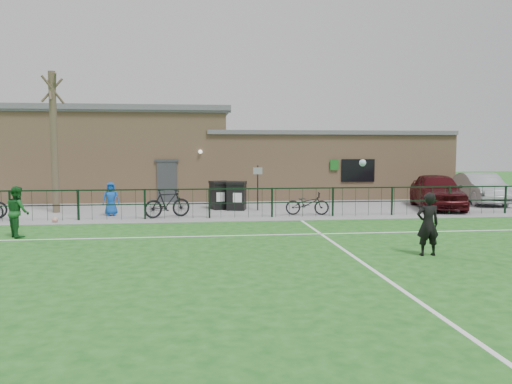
{
  "coord_description": "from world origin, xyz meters",
  "views": [
    {
      "loc": [
        -1.96,
        -11.63,
        2.76
      ],
      "look_at": [
        0.0,
        5.0,
        1.3
      ],
      "focal_mm": 35.0,
      "sensor_mm": 36.0,
      "label": 1
    }
  ],
  "objects": [
    {
      "name": "goalkeeper_kick",
      "position": [
        3.91,
        0.57,
        0.86
      ],
      "size": [
        1.09,
        3.53,
        2.42
      ],
      "color": "black",
      "rests_on": "ground"
    },
    {
      "name": "bicycle_d",
      "position": [
        -3.16,
        8.37,
        0.59
      ],
      "size": [
        1.96,
        1.23,
        1.14
      ],
      "primitive_type": "imported",
      "rotation": [
        0.0,
        0.0,
        1.97
      ],
      "color": "black",
      "rests_on": "paving_strip"
    },
    {
      "name": "pitch_line_touch",
      "position": [
        0.0,
        7.8,
        0.0
      ],
      "size": [
        28.0,
        0.1,
        0.01
      ],
      "primitive_type": "cube",
      "color": "white",
      "rests_on": "ground"
    },
    {
      "name": "wheelie_bin_right",
      "position": [
        -0.94,
        10.95,
        0.61
      ],
      "size": [
        0.99,
        1.06,
        1.18
      ],
      "primitive_type": "cube",
      "rotation": [
        0.0,
        0.0,
        0.28
      ],
      "color": "black",
      "rests_on": "paving_strip"
    },
    {
      "name": "outfield_player",
      "position": [
        -7.55,
        4.57,
        0.8
      ],
      "size": [
        0.94,
        0.98,
        1.6
      ],
      "primitive_type": "imported",
      "rotation": [
        0.0,
        0.0,
        2.18
      ],
      "color": "#195923",
      "rests_on": "ground"
    },
    {
      "name": "pitch_line_perp",
      "position": [
        2.0,
        0.0,
        0.0
      ],
      "size": [
        0.1,
        16.0,
        0.01
      ],
      "primitive_type": "cube",
      "color": "white",
      "rests_on": "ground"
    },
    {
      "name": "spectator_child",
      "position": [
        -5.48,
        9.18,
        0.71
      ],
      "size": [
        0.73,
        0.53,
        1.37
      ],
      "primitive_type": "imported",
      "rotation": [
        0.0,
        0.0,
        0.15
      ],
      "color": "#134DB3",
      "rests_on": "paving_strip"
    },
    {
      "name": "pitch_line_mid",
      "position": [
        0.0,
        4.0,
        0.0
      ],
      "size": [
        28.0,
        0.1,
        0.01
      ],
      "primitive_type": "cube",
      "color": "white",
      "rests_on": "ground"
    },
    {
      "name": "paving_strip",
      "position": [
        0.0,
        13.5,
        0.01
      ],
      "size": [
        34.0,
        13.0,
        0.02
      ],
      "primitive_type": "cube",
      "color": "gray",
      "rests_on": "ground"
    },
    {
      "name": "bicycle_e",
      "position": [
        2.55,
        8.49,
        0.49
      ],
      "size": [
        1.85,
        0.85,
        0.94
      ],
      "primitive_type": "imported",
      "rotation": [
        0.0,
        0.0,
        1.44
      ],
      "color": "black",
      "rests_on": "paving_strip"
    },
    {
      "name": "bare_tree",
      "position": [
        -8.0,
        10.5,
        3.0
      ],
      "size": [
        0.3,
        0.3,
        6.0
      ],
      "primitive_type": "cylinder",
      "color": "#4B3E2D",
      "rests_on": "ground"
    },
    {
      "name": "clubhouse",
      "position": [
        -0.88,
        16.5,
        2.22
      ],
      "size": [
        24.25,
        5.4,
        4.96
      ],
      "color": "tan",
      "rests_on": "ground"
    },
    {
      "name": "car_maroon",
      "position": [
        8.95,
        10.0,
        0.83
      ],
      "size": [
        3.04,
        5.08,
        1.62
      ],
      "primitive_type": "imported",
      "rotation": [
        0.0,
        0.0,
        -0.25
      ],
      "color": "#400B10",
      "rests_on": "paving_strip"
    },
    {
      "name": "sign_post",
      "position": [
        0.69,
        10.22,
        1.02
      ],
      "size": [
        0.06,
        0.06,
        2.0
      ],
      "primitive_type": "cylinder",
      "rotation": [
        0.0,
        0.0,
        -0.03
      ],
      "color": "black",
      "rests_on": "paving_strip"
    },
    {
      "name": "wheelie_bin_left",
      "position": [
        -0.22,
        10.56,
        0.61
      ],
      "size": [
        0.96,
        1.04,
        1.18
      ],
      "primitive_type": "cube",
      "rotation": [
        0.0,
        0.0,
        -0.22
      ],
      "color": "black",
      "rests_on": "paving_strip"
    },
    {
      "name": "perimeter_fence",
      "position": [
        0.0,
        8.0,
        0.6
      ],
      "size": [
        28.0,
        0.1,
        1.2
      ],
      "primitive_type": "cube",
      "color": "black",
      "rests_on": "ground"
    },
    {
      "name": "ball_ground",
      "position": [
        -7.25,
        7.54,
        0.11
      ],
      "size": [
        0.22,
        0.22,
        0.22
      ],
      "primitive_type": "sphere",
      "color": "silver",
      "rests_on": "ground"
    },
    {
      "name": "car_silver",
      "position": [
        12.15,
        11.83,
        0.77
      ],
      "size": [
        2.38,
        4.78,
        1.51
      ],
      "primitive_type": "imported",
      "rotation": [
        0.0,
        0.0,
        -0.18
      ],
      "color": "#9B9EA2",
      "rests_on": "paving_strip"
    },
    {
      "name": "ground",
      "position": [
        0.0,
        0.0,
        0.0
      ],
      "size": [
        90.0,
        90.0,
        0.0
      ],
      "primitive_type": "plane",
      "color": "#185318",
      "rests_on": "ground"
    }
  ]
}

